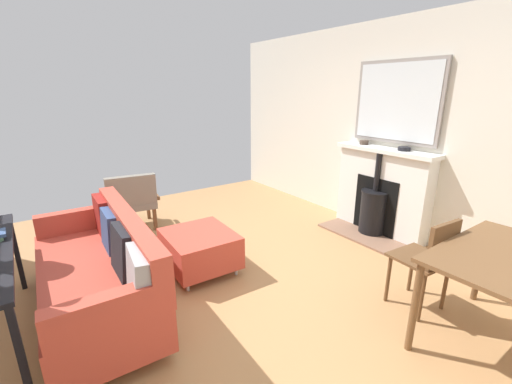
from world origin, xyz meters
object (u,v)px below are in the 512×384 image
object	(u,v)px
mantel_bowl_near	(364,142)
fireplace	(380,196)
ottoman	(200,248)
sofa	(101,271)
armchair_accent	(131,199)
dining_chair_near_fireplace	(429,257)
dining_table	(509,268)
mantel_bowl_far	(404,149)

from	to	relation	value
mantel_bowl_near	fireplace	bearing A→B (deg)	84.27
ottoman	fireplace	bearing A→B (deg)	168.89
mantel_bowl_near	sofa	xyz separation A→B (m)	(3.32, -0.00, -0.78)
armchair_accent	dining_chair_near_fireplace	world-z (taller)	dining_chair_near_fireplace
fireplace	mantel_bowl_near	xyz separation A→B (m)	(-0.03, -0.34, 0.65)
ottoman	dining_table	world-z (taller)	dining_table
mantel_bowl_near	mantel_bowl_far	bearing A→B (deg)	90.00
sofa	armchair_accent	size ratio (longest dim) A/B	2.37
fireplace	dining_table	size ratio (longest dim) A/B	1.14
mantel_bowl_near	sofa	bearing A→B (deg)	-0.02
sofa	armchair_accent	distance (m)	1.73
fireplace	mantel_bowl_far	size ratio (longest dim) A/B	9.08
mantel_bowl_far	armchair_accent	xyz separation A→B (m)	(2.63, -2.15, -0.71)
mantel_bowl_near	dining_table	world-z (taller)	mantel_bowl_near
mantel_bowl_far	sofa	bearing A→B (deg)	-9.76
fireplace	dining_chair_near_fireplace	world-z (taller)	fireplace
ottoman	dining_chair_near_fireplace	bearing A→B (deg)	126.42
armchair_accent	dining_chair_near_fireplace	distance (m)	3.50
mantel_bowl_far	dining_chair_near_fireplace	xyz separation A→B (m)	(1.12, 1.00, -0.64)
fireplace	mantel_bowl_far	distance (m)	0.68
mantel_bowl_near	sofa	world-z (taller)	mantel_bowl_near
mantel_bowl_far	ottoman	world-z (taller)	mantel_bowl_far
mantel_bowl_near	dining_chair_near_fireplace	size ratio (longest dim) A/B	0.14
sofa	armchair_accent	world-z (taller)	sofa
mantel_bowl_far	sofa	world-z (taller)	mantel_bowl_far
fireplace	armchair_accent	size ratio (longest dim) A/B	1.66
fireplace	ottoman	size ratio (longest dim) A/B	1.77
armchair_accent	dining_chair_near_fireplace	xyz separation A→B (m)	(-1.51, 3.16, 0.07)
mantel_bowl_near	sofa	distance (m)	3.41
mantel_bowl_near	dining_table	xyz separation A→B (m)	(1.11, 2.10, -0.51)
ottoman	dining_table	distance (m)	2.58
fireplace	mantel_bowl_near	distance (m)	0.73
ottoman	dining_chair_near_fireplace	world-z (taller)	dining_chair_near_fireplace
sofa	fireplace	bearing A→B (deg)	174.04
mantel_bowl_near	armchair_accent	size ratio (longest dim) A/B	0.15
sofa	mantel_bowl_near	bearing A→B (deg)	179.98
ottoman	armchair_accent	bearing A→B (deg)	-79.81
mantel_bowl_near	ottoman	world-z (taller)	mantel_bowl_near
fireplace	mantel_bowl_far	bearing A→B (deg)	98.54
fireplace	dining_chair_near_fireplace	distance (m)	1.64
fireplace	mantel_bowl_far	world-z (taller)	mantel_bowl_far
mantel_bowl_far	sofa	distance (m)	3.46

